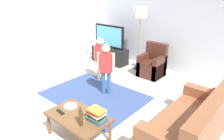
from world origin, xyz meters
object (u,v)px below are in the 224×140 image
at_px(floor_lamp, 140,16).
at_px(child_center, 106,65).
at_px(bottle, 81,117).
at_px(armchair, 153,65).
at_px(plate, 70,106).
at_px(tv, 109,37).
at_px(couch, 193,128).
at_px(coffee_table, 78,118).
at_px(tv_stand, 110,55).
at_px(child_near_tv, 100,55).
at_px(book_stack, 97,115).
at_px(tv_remote, 60,112).

relative_size(floor_lamp, child_center, 1.53).
bearing_deg(bottle, armchair, 101.80).
xyz_separation_m(armchair, plate, (0.14, -2.93, 0.13)).
bearing_deg(plate, floor_lamp, 103.29).
xyz_separation_m(tv, floor_lamp, (0.99, 0.17, 0.70)).
xyz_separation_m(couch, floor_lamp, (-2.46, 2.16, 1.25)).
relative_size(tv, coffee_table, 1.10).
xyz_separation_m(tv_stand, child_near_tv, (0.74, -1.20, 0.44)).
xyz_separation_m(armchair, child_near_tv, (-0.85, -1.16, 0.38)).
relative_size(couch, child_near_tv, 1.59).
bearing_deg(tv_stand, armchair, -1.42).
distance_m(book_stack, tv_remote, 0.64).
relative_size(tv, plate, 5.00).
xyz_separation_m(couch, tv_remote, (-1.71, -1.17, 0.14)).
height_order(tv, couch, tv).
xyz_separation_m(coffee_table, bottle, (0.22, -0.12, 0.18)).
height_order(tv_stand, bottle, bottle).
height_order(couch, book_stack, couch).
height_order(floor_lamp, child_center, floor_lamp).
relative_size(floor_lamp, plate, 8.09).
bearing_deg(couch, child_center, 170.25).
height_order(tv_remote, plate, plate).
distance_m(child_near_tv, coffee_table, 2.29).
xyz_separation_m(armchair, coffee_table, (0.44, -3.03, 0.07)).
height_order(couch, floor_lamp, floor_lamp).
bearing_deg(tv_stand, plate, -59.74).
xyz_separation_m(tv_stand, tv_remote, (1.75, -3.19, 0.19)).
distance_m(child_center, tv_remote, 1.61).
height_order(tv_stand, floor_lamp, floor_lamp).
relative_size(book_stack, bottle, 0.96).
distance_m(floor_lamp, book_stack, 3.54).
relative_size(couch, floor_lamp, 1.01).
height_order(tv_stand, armchair, armchair).
distance_m(tv_stand, book_stack, 3.78).
distance_m(child_near_tv, book_stack, 2.38).
relative_size(couch, plate, 8.18).
xyz_separation_m(floor_lamp, book_stack, (1.35, -3.11, -1.03)).
xyz_separation_m(child_near_tv, tv_remote, (1.01, -1.98, -0.25)).
bearing_deg(child_center, tv_stand, 129.12).
distance_m(child_near_tv, tv_remote, 2.24).
height_order(couch, child_near_tv, child_near_tv).
height_order(tv_stand, child_center, child_center).
bearing_deg(book_stack, bottle, -112.77).
bearing_deg(bottle, plate, 157.06).
height_order(book_stack, tv_remote, book_stack).
relative_size(floor_lamp, coffee_table, 1.78).
distance_m(book_stack, plate, 0.62).
bearing_deg(tv, child_near_tv, -57.89).
distance_m(tv_stand, floor_lamp, 1.64).
xyz_separation_m(floor_lamp, child_near_tv, (-0.25, -1.36, -0.86)).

